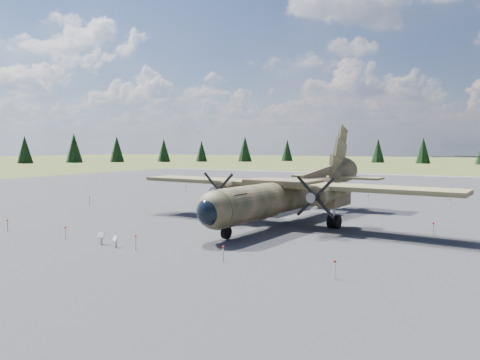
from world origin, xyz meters
The scene contains 7 objects.
ground centered at (0.00, 0.00, 0.00)m, with size 500.00×500.00×0.00m, color #505425.
apron centered at (0.00, 10.00, 0.00)m, with size 120.00×120.00×0.04m, color slate.
transport_plane centered at (5.76, -0.02, 2.50)m, with size 26.43×23.95×8.70m.
info_placard_left centered at (-0.93, -13.38, 0.52)m, with size 0.50×0.22×0.78m.
info_placard_right centered at (0.42, -13.52, 0.45)m, with size 0.47×0.32×0.68m.
barrier_fence centered at (-0.46, -0.08, 0.51)m, with size 33.12×29.62×0.85m.
treeline centered at (2.35, 0.48, 4.85)m, with size 310.44×302.01×10.90m.
Camera 1 is at (20.60, -33.90, 6.04)m, focal length 35.00 mm.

